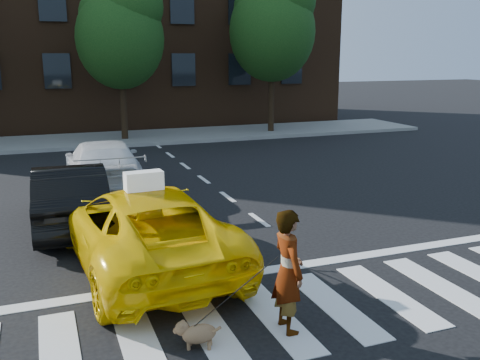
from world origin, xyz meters
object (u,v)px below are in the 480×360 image
(tree_right, at_px, (273,21))
(white_suv, at_px, (104,166))
(black_sedan, at_px, (70,196))
(taxi, at_px, (144,227))
(tree_mid, at_px, (120,27))
(woman, at_px, (288,271))
(dog, at_px, (196,333))

(tree_right, distance_m, white_suv, 13.14)
(tree_right, relative_size, black_sedan, 1.80)
(taxi, relative_size, black_sedan, 1.24)
(black_sedan, bearing_deg, taxi, 112.63)
(tree_mid, bearing_deg, woman, -91.76)
(woman, bearing_deg, white_suv, 9.17)
(tree_mid, height_order, white_suv, tree_mid)
(white_suv, distance_m, woman, 9.02)
(tree_mid, relative_size, woman, 4.07)
(taxi, distance_m, white_suv, 5.88)
(tree_mid, relative_size, white_suv, 1.44)
(white_suv, distance_m, dog, 8.94)
(tree_mid, distance_m, black_sedan, 12.61)
(white_suv, xyz_separation_m, woman, (1.40, -8.91, 0.16))
(black_sedan, height_order, white_suv, white_suv)
(white_suv, relative_size, woman, 2.83)
(tree_mid, distance_m, taxi, 15.07)
(tree_mid, distance_m, tree_right, 7.01)
(tree_right, relative_size, white_suv, 1.56)
(woman, bearing_deg, dog, 90.72)
(woman, xyz_separation_m, dog, (-1.32, -0.01, -0.66))
(taxi, xyz_separation_m, black_sedan, (-1.09, 2.86, -0.03))
(tree_mid, bearing_deg, dog, -96.09)
(tree_right, bearing_deg, white_suv, -136.44)
(black_sedan, bearing_deg, tree_mid, -103.00)
(woman, bearing_deg, tree_right, -23.15)
(tree_right, height_order, taxi, tree_right)
(dog, bearing_deg, tree_right, 88.03)
(woman, bearing_deg, tree_mid, -1.51)
(white_suv, bearing_deg, dog, 92.91)
(taxi, xyz_separation_m, white_suv, (0.00, 5.88, -0.02))
(tree_right, distance_m, taxi, 17.52)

